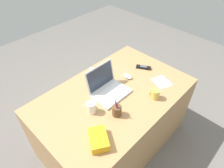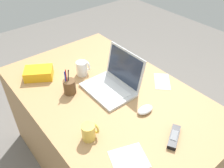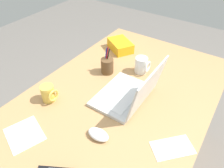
{
  "view_description": "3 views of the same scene",
  "coord_description": "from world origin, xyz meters",
  "px_view_note": "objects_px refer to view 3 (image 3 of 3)",
  "views": [
    {
      "loc": [
        -0.96,
        -0.9,
        2.04
      ],
      "look_at": [
        0.03,
        0.06,
        0.81
      ],
      "focal_mm": 31.98,
      "sensor_mm": 36.0,
      "label": 1
    },
    {
      "loc": [
        0.93,
        -0.71,
        1.73
      ],
      "look_at": [
        -0.02,
        0.05,
        0.78
      ],
      "focal_mm": 38.01,
      "sensor_mm": 36.0,
      "label": 2
    },
    {
      "loc": [
        0.72,
        0.44,
        1.54
      ],
      "look_at": [
        0.0,
        -0.04,
        0.82
      ],
      "focal_mm": 33.66,
      "sensor_mm": 36.0,
      "label": 3
    }
  ],
  "objects_px": {
    "pen_holder": "(107,66)",
    "coffee_mug_white": "(142,65)",
    "coffee_mug_tall": "(49,93)",
    "laptop": "(130,93)",
    "snack_bag": "(120,45)",
    "computer_mouse": "(98,134)"
  },
  "relations": [
    {
      "from": "pen_holder",
      "to": "coffee_mug_white",
      "type": "bearing_deg",
      "value": 124.52
    },
    {
      "from": "coffee_mug_white",
      "to": "pen_holder",
      "type": "relative_size",
      "value": 0.6
    },
    {
      "from": "coffee_mug_tall",
      "to": "pen_holder",
      "type": "height_order",
      "value": "pen_holder"
    },
    {
      "from": "coffee_mug_tall",
      "to": "pen_holder",
      "type": "relative_size",
      "value": 0.54
    },
    {
      "from": "pen_holder",
      "to": "coffee_mug_tall",
      "type": "bearing_deg",
      "value": -16.4
    },
    {
      "from": "laptop",
      "to": "snack_bag",
      "type": "xyz_separation_m",
      "value": [
        -0.42,
        -0.32,
        -0.01
      ]
    },
    {
      "from": "laptop",
      "to": "snack_bag",
      "type": "relative_size",
      "value": 1.75
    },
    {
      "from": "laptop",
      "to": "coffee_mug_white",
      "type": "distance_m",
      "value": 0.27
    },
    {
      "from": "computer_mouse",
      "to": "coffee_mug_white",
      "type": "bearing_deg",
      "value": -172.08
    },
    {
      "from": "laptop",
      "to": "pen_holder",
      "type": "relative_size",
      "value": 1.93
    },
    {
      "from": "laptop",
      "to": "computer_mouse",
      "type": "distance_m",
      "value": 0.29
    },
    {
      "from": "coffee_mug_white",
      "to": "snack_bag",
      "type": "distance_m",
      "value": 0.3
    },
    {
      "from": "snack_bag",
      "to": "coffee_mug_tall",
      "type": "bearing_deg",
      "value": -2.74
    },
    {
      "from": "laptop",
      "to": "coffee_mug_white",
      "type": "bearing_deg",
      "value": -165.67
    },
    {
      "from": "laptop",
      "to": "snack_bag",
      "type": "distance_m",
      "value": 0.53
    },
    {
      "from": "computer_mouse",
      "to": "snack_bag",
      "type": "xyz_separation_m",
      "value": [
        -0.71,
        -0.33,
        0.02
      ]
    },
    {
      "from": "computer_mouse",
      "to": "coffee_mug_tall",
      "type": "xyz_separation_m",
      "value": [
        -0.05,
        -0.36,
        0.03
      ]
    },
    {
      "from": "pen_holder",
      "to": "laptop",
      "type": "bearing_deg",
      "value": 60.1
    },
    {
      "from": "pen_holder",
      "to": "snack_bag",
      "type": "relative_size",
      "value": 0.91
    },
    {
      "from": "coffee_mug_white",
      "to": "pen_holder",
      "type": "bearing_deg",
      "value": -55.48
    },
    {
      "from": "computer_mouse",
      "to": "snack_bag",
      "type": "distance_m",
      "value": 0.78
    },
    {
      "from": "coffee_mug_tall",
      "to": "snack_bag",
      "type": "bearing_deg",
      "value": 177.26
    }
  ]
}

